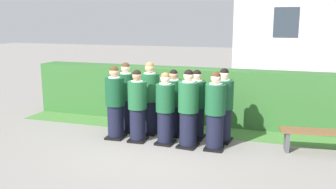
{
  "coord_description": "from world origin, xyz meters",
  "views": [
    {
      "loc": [
        2.52,
        -7.32,
        2.67
      ],
      "look_at": [
        0.0,
        0.3,
        1.05
      ],
      "focal_mm": 39.0,
      "sensor_mm": 36.0,
      "label": 1
    }
  ],
  "objects_px": {
    "student_rear_row_4": "(223,107)",
    "student_rear_row_0": "(126,98)",
    "student_front_row_0": "(115,104)",
    "wooden_bench": "(315,136)",
    "student_rear_row_1": "(150,100)",
    "student_rear_row_2": "(174,104)",
    "student_front_row_1": "(137,107)",
    "student_front_row_3": "(188,110)",
    "student_front_row_4": "(215,113)",
    "student_front_row_2": "(165,110)",
    "student_rear_row_3": "(196,106)"
  },
  "relations": [
    {
      "from": "student_rear_row_2",
      "to": "student_rear_row_3",
      "type": "xyz_separation_m",
      "value": [
        0.56,
        -0.05,
        0.01
      ]
    },
    {
      "from": "student_front_row_3",
      "to": "student_rear_row_0",
      "type": "distance_m",
      "value": 1.88
    },
    {
      "from": "student_front_row_3",
      "to": "student_front_row_4",
      "type": "distance_m",
      "value": 0.57
    },
    {
      "from": "student_front_row_2",
      "to": "wooden_bench",
      "type": "bearing_deg",
      "value": 7.79
    },
    {
      "from": "student_rear_row_0",
      "to": "student_front_row_4",
      "type": "bearing_deg",
      "value": -15.48
    },
    {
      "from": "student_rear_row_1",
      "to": "student_rear_row_2",
      "type": "bearing_deg",
      "value": 0.34
    },
    {
      "from": "student_rear_row_0",
      "to": "student_rear_row_2",
      "type": "distance_m",
      "value": 1.22
    },
    {
      "from": "student_front_row_4",
      "to": "student_rear_row_2",
      "type": "height_order",
      "value": "student_front_row_4"
    },
    {
      "from": "student_front_row_3",
      "to": "student_rear_row_4",
      "type": "height_order",
      "value": "student_front_row_3"
    },
    {
      "from": "student_front_row_2",
      "to": "student_rear_row_4",
      "type": "bearing_deg",
      "value": 24.77
    },
    {
      "from": "student_rear_row_2",
      "to": "student_front_row_1",
      "type": "bearing_deg",
      "value": -135.83
    },
    {
      "from": "student_front_row_4",
      "to": "student_rear_row_1",
      "type": "relative_size",
      "value": 0.96
    },
    {
      "from": "student_rear_row_4",
      "to": "student_front_row_3",
      "type": "bearing_deg",
      "value": -138.3
    },
    {
      "from": "student_rear_row_1",
      "to": "student_rear_row_4",
      "type": "xyz_separation_m",
      "value": [
        1.77,
        -0.07,
        -0.03
      ]
    },
    {
      "from": "student_front_row_2",
      "to": "student_rear_row_0",
      "type": "bearing_deg",
      "value": 152.58
    },
    {
      "from": "student_rear_row_2",
      "to": "student_front_row_2",
      "type": "bearing_deg",
      "value": -89.45
    },
    {
      "from": "student_rear_row_4",
      "to": "student_front_row_0",
      "type": "bearing_deg",
      "value": -167.76
    },
    {
      "from": "student_front_row_1",
      "to": "student_rear_row_2",
      "type": "bearing_deg",
      "value": 44.17
    },
    {
      "from": "student_rear_row_0",
      "to": "student_rear_row_4",
      "type": "relative_size",
      "value": 1.02
    },
    {
      "from": "student_rear_row_4",
      "to": "student_rear_row_0",
      "type": "bearing_deg",
      "value": 177.79
    },
    {
      "from": "student_front_row_2",
      "to": "student_rear_row_3",
      "type": "distance_m",
      "value": 0.8
    },
    {
      "from": "student_rear_row_3",
      "to": "student_rear_row_4",
      "type": "distance_m",
      "value": 0.62
    },
    {
      "from": "student_rear_row_2",
      "to": "student_front_row_3",
      "type": "bearing_deg",
      "value": -50.6
    },
    {
      "from": "student_front_row_3",
      "to": "student_rear_row_0",
      "type": "height_order",
      "value": "student_rear_row_0"
    },
    {
      "from": "student_front_row_3",
      "to": "student_rear_row_0",
      "type": "relative_size",
      "value": 0.99
    },
    {
      "from": "student_rear_row_4",
      "to": "wooden_bench",
      "type": "height_order",
      "value": "student_rear_row_4"
    },
    {
      "from": "student_front_row_0",
      "to": "student_rear_row_4",
      "type": "height_order",
      "value": "student_front_row_0"
    },
    {
      "from": "student_front_row_0",
      "to": "wooden_bench",
      "type": "xyz_separation_m",
      "value": [
        4.33,
        0.4,
        -0.45
      ]
    },
    {
      "from": "student_front_row_2",
      "to": "wooden_bench",
      "type": "distance_m",
      "value": 3.16
    },
    {
      "from": "student_front_row_3",
      "to": "student_rear_row_3",
      "type": "xyz_separation_m",
      "value": [
        0.03,
        0.61,
        -0.04
      ]
    },
    {
      "from": "student_front_row_0",
      "to": "student_front_row_1",
      "type": "bearing_deg",
      "value": -3.44
    },
    {
      "from": "student_rear_row_0",
      "to": "student_rear_row_3",
      "type": "relative_size",
      "value": 1.06
    },
    {
      "from": "student_rear_row_1",
      "to": "student_rear_row_4",
      "type": "height_order",
      "value": "student_rear_row_1"
    },
    {
      "from": "student_rear_row_0",
      "to": "student_rear_row_1",
      "type": "bearing_deg",
      "value": -1.92
    },
    {
      "from": "student_rear_row_1",
      "to": "student_rear_row_2",
      "type": "distance_m",
      "value": 0.59
    },
    {
      "from": "student_front_row_1",
      "to": "student_front_row_3",
      "type": "xyz_separation_m",
      "value": [
        1.18,
        -0.02,
        0.03
      ]
    },
    {
      "from": "student_front_row_3",
      "to": "wooden_bench",
      "type": "distance_m",
      "value": 2.66
    },
    {
      "from": "student_rear_row_0",
      "to": "student_rear_row_4",
      "type": "bearing_deg",
      "value": -2.21
    },
    {
      "from": "student_front_row_2",
      "to": "student_rear_row_2",
      "type": "height_order",
      "value": "student_front_row_2"
    },
    {
      "from": "student_rear_row_3",
      "to": "student_front_row_3",
      "type": "bearing_deg",
      "value": -92.71
    },
    {
      "from": "student_front_row_4",
      "to": "student_rear_row_3",
      "type": "height_order",
      "value": "student_front_row_4"
    },
    {
      "from": "student_front_row_3",
      "to": "student_rear_row_2",
      "type": "distance_m",
      "value": 0.84
    },
    {
      "from": "student_front_row_1",
      "to": "student_rear_row_3",
      "type": "bearing_deg",
      "value": 25.71
    },
    {
      "from": "student_front_row_0",
      "to": "student_rear_row_2",
      "type": "xyz_separation_m",
      "value": [
        1.22,
        0.6,
        -0.05
      ]
    },
    {
      "from": "student_rear_row_1",
      "to": "student_front_row_0",
      "type": "bearing_deg",
      "value": -136.74
    },
    {
      "from": "student_front_row_0",
      "to": "student_front_row_4",
      "type": "distance_m",
      "value": 2.32
    },
    {
      "from": "student_front_row_3",
      "to": "student_rear_row_0",
      "type": "bearing_deg",
      "value": 159.12
    },
    {
      "from": "student_front_row_2",
      "to": "student_rear_row_4",
      "type": "xyz_separation_m",
      "value": [
        1.18,
        0.54,
        0.04
      ]
    },
    {
      "from": "student_front_row_1",
      "to": "student_rear_row_1",
      "type": "xyz_separation_m",
      "value": [
        0.06,
        0.63,
        0.06
      ]
    },
    {
      "from": "student_front_row_3",
      "to": "student_rear_row_1",
      "type": "xyz_separation_m",
      "value": [
        -1.12,
        0.65,
        0.03
      ]
    }
  ]
}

